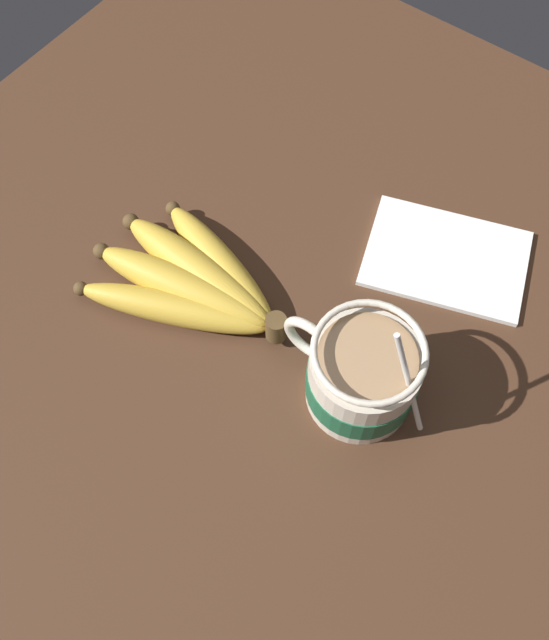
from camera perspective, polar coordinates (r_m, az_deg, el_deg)
table at (r=69.11cm, az=1.33°, el=-3.13°), size 95.73×95.73×3.94cm
coffee_mug at (r=62.10cm, az=6.77°, el=-4.74°), size 14.89×9.80×14.20cm
banana_bunch at (r=69.27cm, az=-6.58°, el=3.08°), size 21.01×15.54×4.12cm
napkin at (r=74.01cm, az=13.55°, el=4.83°), size 18.67×15.72×0.60cm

